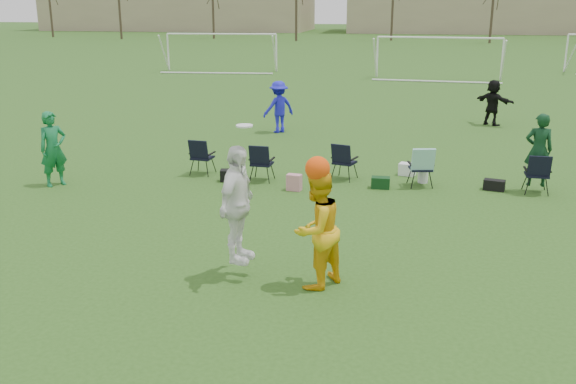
% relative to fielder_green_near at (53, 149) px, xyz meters
% --- Properties ---
extents(ground, '(260.00, 260.00, 0.00)m').
position_rel_fielder_green_near_xyz_m(ground, '(6.25, -6.25, -0.93)').
color(ground, '#294F18').
rests_on(ground, ground).
extents(fielder_green_near, '(0.77, 0.81, 1.87)m').
position_rel_fielder_green_near_xyz_m(fielder_green_near, '(0.00, 0.00, 0.00)').
color(fielder_green_near, '#136E3A').
rests_on(fielder_green_near, ground).
extents(fielder_blue, '(1.32, 1.27, 1.80)m').
position_rel_fielder_green_near_xyz_m(fielder_blue, '(4.15, 7.72, -0.03)').
color(fielder_blue, '#1D1CD4').
rests_on(fielder_blue, ground).
extents(fielder_black, '(1.51, 1.41, 1.69)m').
position_rel_fielder_green_near_xyz_m(fielder_black, '(11.69, 10.55, -0.09)').
color(fielder_black, black).
rests_on(fielder_black, ground).
extents(center_contest, '(2.20, 1.27, 2.58)m').
position_rel_fielder_green_near_xyz_m(center_contest, '(6.70, -4.67, 0.19)').
color(center_contest, white).
rests_on(center_contest, ground).
extents(sideline_setup, '(9.10, 2.30, 1.92)m').
position_rel_fielder_green_near_xyz_m(sideline_setup, '(8.13, 1.63, -0.37)').
color(sideline_setup, '#0D331A').
rests_on(sideline_setup, ground).
extents(goal_left, '(7.39, 0.76, 2.46)m').
position_rel_fielder_green_near_xyz_m(goal_left, '(-3.75, 27.75, 0.99)').
color(goal_left, white).
rests_on(goal_left, ground).
extents(goal_mid, '(7.40, 0.63, 2.46)m').
position_rel_fielder_green_near_xyz_m(goal_mid, '(10.25, 25.75, 0.99)').
color(goal_mid, white).
rests_on(goal_mid, ground).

